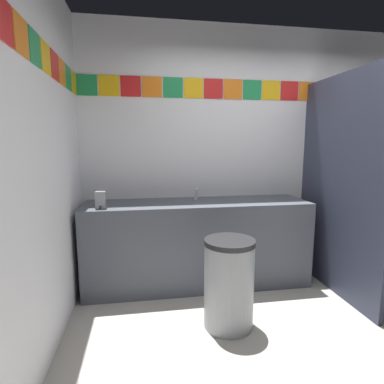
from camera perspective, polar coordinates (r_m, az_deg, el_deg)
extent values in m
plane|color=#B2ADA3|center=(2.68, 24.82, -25.31)|extent=(8.65, 8.65, 0.00)
cube|color=silver|center=(3.65, 12.13, 7.04)|extent=(3.93, 0.08, 2.73)
cube|color=#1E8C4C|center=(3.45, -18.94, 18.23)|extent=(0.21, 0.01, 0.21)
cube|color=yellow|center=(3.42, -15.14, 18.47)|extent=(0.21, 0.01, 0.21)
cube|color=red|center=(3.41, -11.28, 18.64)|extent=(0.21, 0.01, 0.21)
cube|color=orange|center=(3.41, -7.41, 18.73)|extent=(0.21, 0.01, 0.21)
cube|color=#1E8C4C|center=(3.43, -3.55, 18.75)|extent=(0.21, 0.01, 0.21)
cube|color=yellow|center=(3.45, 0.26, 18.68)|extent=(0.21, 0.01, 0.21)
cube|color=red|center=(3.50, 3.99, 18.54)|extent=(0.21, 0.01, 0.21)
cube|color=orange|center=(3.55, 7.61, 18.34)|extent=(0.21, 0.01, 0.21)
cube|color=#1E8C4C|center=(3.62, 11.09, 18.07)|extent=(0.21, 0.01, 0.21)
cube|color=yellow|center=(3.70, 14.43, 17.76)|extent=(0.21, 0.01, 0.21)
cube|color=red|center=(3.79, 17.60, 17.41)|extent=(0.21, 0.01, 0.21)
cube|color=orange|center=(3.89, 20.61, 17.03)|extent=(0.21, 0.01, 0.21)
cube|color=#1E8C4C|center=(4.00, 23.45, 16.63)|extent=(0.21, 0.01, 0.21)
cube|color=yellow|center=(4.12, 26.11, 16.22)|extent=(0.21, 0.01, 0.21)
cube|color=red|center=(4.24, 28.62, 15.80)|extent=(0.21, 0.01, 0.21)
cube|color=orange|center=(4.38, 30.96, 15.38)|extent=(0.21, 0.01, 0.21)
cube|color=silver|center=(1.93, -29.91, 4.53)|extent=(0.08, 3.11, 2.73)
cube|color=red|center=(1.90, -31.55, 25.56)|extent=(0.01, 0.21, 0.21)
cube|color=orange|center=(2.10, -29.08, 23.99)|extent=(0.01, 0.21, 0.21)
cube|color=#1E8C4C|center=(2.31, -27.08, 22.67)|extent=(0.01, 0.21, 0.21)
cube|color=yellow|center=(2.52, -25.45, 21.54)|extent=(0.01, 0.21, 0.21)
cube|color=red|center=(2.73, -24.08, 20.57)|extent=(0.01, 0.21, 0.21)
cube|color=orange|center=(2.94, -22.92, 19.74)|extent=(0.01, 0.21, 0.21)
cube|color=#1E8C4C|center=(3.15, -21.93, 19.01)|extent=(0.01, 0.21, 0.21)
cube|color=yellow|center=(3.36, -21.07, 18.37)|extent=(0.01, 0.21, 0.21)
cube|color=#4C515B|center=(3.28, 1.00, -9.44)|extent=(2.29, 0.60, 0.88)
cube|color=#4C515B|center=(3.45, 0.18, -1.62)|extent=(2.29, 0.03, 0.08)
cylinder|color=white|center=(3.15, 1.12, -2.93)|extent=(0.34, 0.34, 0.10)
cylinder|color=silver|center=(3.27, 0.68, -1.06)|extent=(0.04, 0.04, 0.05)
cylinder|color=silver|center=(3.21, 0.84, 0.02)|extent=(0.02, 0.06, 0.09)
cube|color=gray|center=(2.95, -16.58, -1.44)|extent=(0.09, 0.07, 0.16)
cylinder|color=black|center=(2.92, -16.64, -2.76)|extent=(0.02, 0.02, 0.03)
cube|color=#33384C|center=(3.32, 25.53, 0.98)|extent=(0.04, 1.33, 2.13)
cylinder|color=white|center=(3.95, 28.58, -11.03)|extent=(0.38, 0.38, 0.40)
torus|color=white|center=(3.89, 28.82, -8.04)|extent=(0.39, 0.39, 0.05)
cube|color=white|center=(4.01, 27.14, -5.13)|extent=(0.34, 0.17, 0.34)
cylinder|color=#999EA3|center=(2.61, 6.84, -16.84)|extent=(0.40, 0.40, 0.69)
cylinder|color=#262628|center=(2.47, 7.00, -9.19)|extent=(0.41, 0.41, 0.04)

